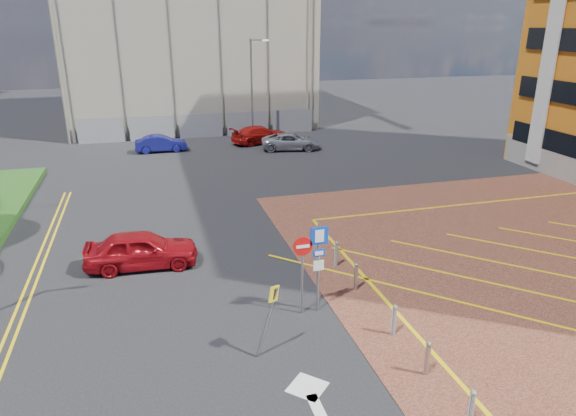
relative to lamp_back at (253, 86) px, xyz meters
name	(u,v)px	position (x,y,z in m)	size (l,w,h in m)	color
ground	(313,329)	(-4.08, -28.00, -4.36)	(140.00, 140.00, 0.00)	black
lamp_back	(253,86)	(0.00, 0.00, 0.00)	(1.53, 0.16, 8.00)	#9EA0A8
sign_cluster	(313,259)	(-3.78, -27.02, -2.41)	(1.17, 0.12, 3.20)	#9EA0A8
warning_sign	(269,312)	(-5.71, -28.94, -2.93)	(0.79, 0.43, 2.24)	#9EA0A8
bollard_row	(404,334)	(-1.78, -29.67, -3.89)	(0.14, 11.14, 0.90)	#9EA0A8
construction_building	(183,2)	(-4.08, 12.00, 6.64)	(21.20, 19.20, 22.00)	#A19784
construction_fence	(213,125)	(-3.08, 2.00, -3.36)	(21.60, 0.06, 2.00)	gray
car_red_left	(141,249)	(-9.20, -21.95, -3.62)	(1.75, 4.34, 1.48)	#A10D15
car_blue_back	(161,143)	(-7.59, -2.30, -3.74)	(1.32, 3.78, 1.25)	navy
car_red_back	(260,135)	(0.23, -1.44, -3.67)	(1.93, 4.75, 1.38)	#AE120E
car_silver_back	(291,142)	(1.97, -4.29, -3.74)	(2.06, 4.46, 1.24)	#A2A3A9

